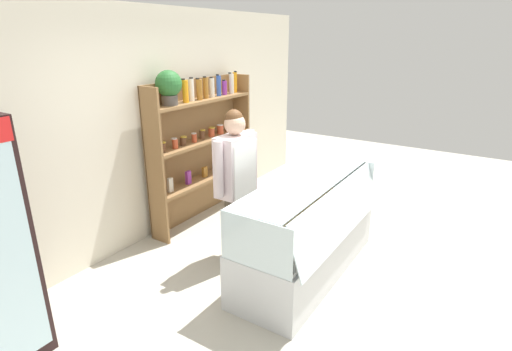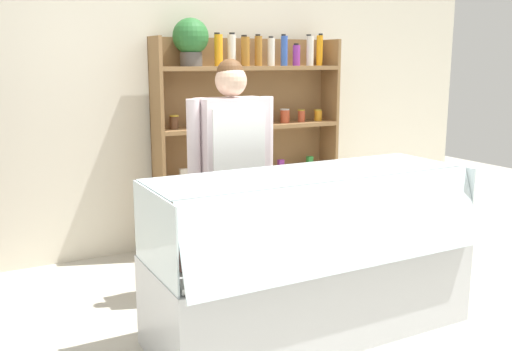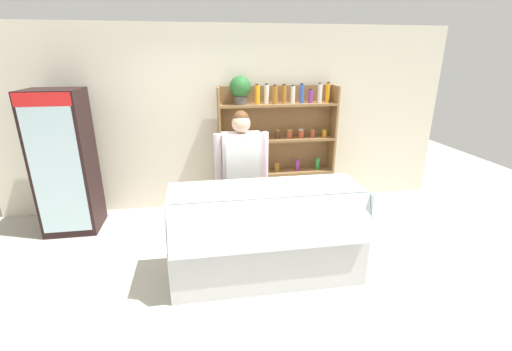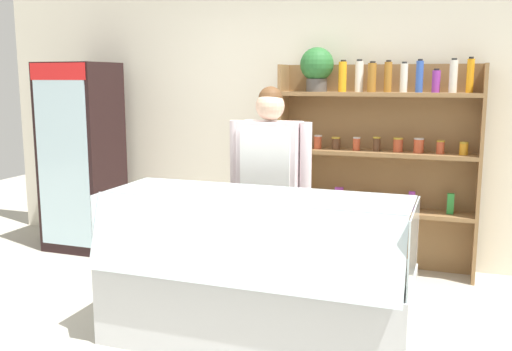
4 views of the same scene
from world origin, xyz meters
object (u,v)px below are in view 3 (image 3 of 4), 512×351
(shelving_unit, at_px, (272,134))
(shop_clerk, at_px, (242,167))
(deli_display_case, at_px, (266,249))
(drinks_fridge, at_px, (65,163))

(shelving_unit, relative_size, shop_clerk, 1.20)
(deli_display_case, distance_m, shop_clerk, 1.04)
(drinks_fridge, xyz_separation_m, shop_clerk, (2.24, -0.71, 0.05))
(shelving_unit, height_order, deli_display_case, shelving_unit)
(shop_clerk, bearing_deg, deli_display_case, -78.85)
(drinks_fridge, relative_size, deli_display_case, 0.95)
(drinks_fridge, relative_size, shop_clerk, 1.13)
(shelving_unit, bearing_deg, drinks_fridge, -173.20)
(shelving_unit, height_order, shop_clerk, shelving_unit)
(shelving_unit, distance_m, shop_clerk, 1.21)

